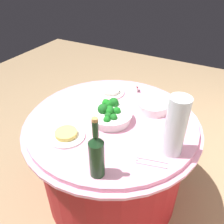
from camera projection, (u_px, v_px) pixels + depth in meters
ground_plane at (112, 190)px, 1.94m from camera, size 6.00×6.00×0.00m
buffet_table at (112, 158)px, 1.73m from camera, size 1.16×1.16×0.74m
broccoli_bowl at (110, 114)px, 1.48m from camera, size 0.28×0.28×0.11m
plate_stack at (153, 106)px, 1.58m from camera, size 0.21×0.21×0.06m
wine_bottle at (97, 154)px, 1.07m from camera, size 0.07×0.07×0.34m
decorative_fruit_vase at (175, 129)px, 1.18m from camera, size 0.11×0.11×0.34m
serving_tongs at (151, 162)px, 1.20m from camera, size 0.08×0.17×0.01m
food_plate_noodles at (66, 135)px, 1.36m from camera, size 0.22×0.22×0.04m
food_plate_rice at (110, 91)px, 1.78m from camera, size 0.22×0.22×0.03m
label_placard_front at (166, 129)px, 1.38m from camera, size 0.05×0.01×0.05m
label_placard_mid at (137, 87)px, 1.80m from camera, size 0.05×0.03×0.05m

